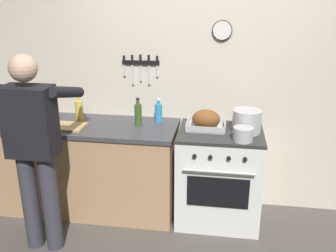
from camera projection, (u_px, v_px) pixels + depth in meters
name	position (u px, v px, depth m)	size (l,w,h in m)	color
wall_back	(201.00, 78.00, 3.60)	(6.00, 0.13, 2.60)	beige
counter_block	(75.00, 166.00, 3.72)	(2.03, 0.65, 0.90)	tan
stove	(219.00, 176.00, 3.52)	(0.76, 0.67, 0.90)	white
person_cook	(34.00, 143.00, 2.96)	(0.51, 0.63, 1.66)	#383842
roasting_pan	(206.00, 121.00, 3.38)	(0.35, 0.26, 0.18)	#B7B7BC
stock_pot	(247.00, 121.00, 3.31)	(0.25, 0.25, 0.20)	#B7B7BC
saucepan	(243.00, 134.00, 3.13)	(0.17, 0.17, 0.12)	#B7B7BC
cutting_board	(65.00, 126.00, 3.46)	(0.36, 0.24, 0.02)	tan
bottle_olive_oil	(138.00, 114.00, 3.48)	(0.07, 0.07, 0.26)	#385623
bottle_dish_soap	(158.00, 112.00, 3.59)	(0.07, 0.07, 0.23)	#338CCC
bottle_cooking_oil	(79.00, 110.00, 3.59)	(0.07, 0.07, 0.26)	gold
bottle_hot_sauce	(53.00, 108.00, 3.79)	(0.05, 0.05, 0.18)	red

